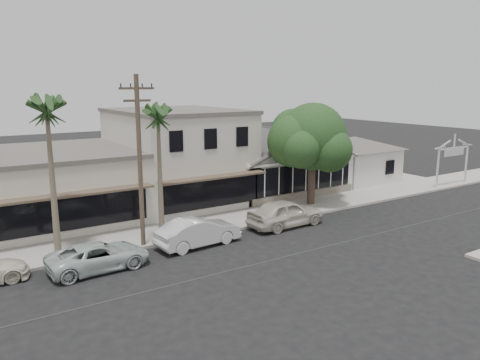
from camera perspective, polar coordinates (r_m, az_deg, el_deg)
ground at (r=26.12m, az=11.70°, el=-7.65°), size 140.00×140.00×0.00m
sidewalk_north at (r=27.29m, az=-10.92°, el=-6.60°), size 90.00×3.50×0.15m
corner_shop at (r=37.87m, az=4.04°, el=2.62°), size 10.40×8.60×5.10m
side_cottage at (r=42.76m, az=13.64°, el=1.84°), size 6.00×6.00×3.00m
arch_sign at (r=42.83m, az=24.62°, el=3.37°), size 4.12×0.12×3.95m
row_building_near at (r=34.54m, az=-7.68°, el=2.75°), size 8.00×10.00×6.50m
row_building_midnear at (r=32.03m, az=-22.32°, el=-0.81°), size 10.00×10.00×4.20m
utility_pole at (r=24.44m, az=-12.14°, el=2.60°), size 1.80×0.24×9.00m
car_0 at (r=28.54m, az=5.56°, el=-4.03°), size 5.00×2.15×1.68m
car_1 at (r=25.21m, az=-5.14°, el=-6.31°), size 4.77×1.99×1.53m
car_2 at (r=22.99m, az=-16.86°, el=-8.88°), size 4.74×2.31×1.30m
shade_tree at (r=33.07m, az=8.53°, el=5.03°), size 6.56×5.94×7.28m
palm_east at (r=25.74m, az=-9.98°, el=7.44°), size 2.89×2.89×7.79m
palm_mid at (r=23.92m, az=-22.50°, el=7.67°), size 2.42×2.42×8.39m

